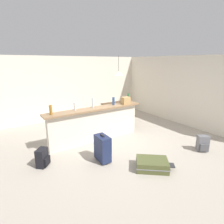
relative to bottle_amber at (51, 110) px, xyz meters
The scene contains 18 objects.
ground_plane 2.08m from the bottle_amber, 13.13° to the right, with size 13.00×13.00×0.05m, color #ADA393.
wall_back 3.15m from the bottle_amber, 57.63° to the left, with size 6.60×0.10×2.50m, color silver.
wall_right 4.74m from the bottle_amber, ahead, with size 0.10×6.00×2.50m, color silver.
partition_half_wall 1.41m from the bottle_amber, ahead, with size 2.80×0.20×0.95m, color silver.
bar_countertop 1.26m from the bottle_amber, ahead, with size 2.96×0.40×0.05m, color #93704C.
bottle_amber is the anchor object (origin of this frame).
bottle_white 0.67m from the bottle_amber, ahead, with size 0.07×0.07×0.22m, color silver.
bottle_clear 1.22m from the bottle_amber, ahead, with size 0.06×0.06×0.29m, color silver.
bottle_blue 1.91m from the bottle_amber, ahead, with size 0.07×0.07×0.24m, color #284C89.
bottle_green 2.50m from the bottle_amber, ahead, with size 0.07×0.07×0.30m, color #2D6B38.
grocery_bag 2.30m from the bottle_amber, ahead, with size 0.26×0.18×0.22m, color tan.
dining_table 3.04m from the bottle_amber, 20.42° to the left, with size 1.10×0.80×0.74m.
dining_chair_near_partition 2.84m from the bottle_amber, ahead, with size 0.45×0.45×0.93m.
pendant_lamp 3.17m from the bottle_amber, 21.54° to the left, with size 0.34×0.34×0.75m.
suitcase_flat_olive 2.75m from the bottle_amber, 52.87° to the right, with size 0.85×0.82×0.22m.
suitcase_upright_navy 1.62m from the bottle_amber, 54.72° to the right, with size 0.25×0.45×0.67m.
backpack_grey 4.03m from the bottle_amber, 33.33° to the right, with size 0.34×0.33×0.42m.
backpack_black 1.19m from the bottle_amber, 125.75° to the right, with size 0.34×0.34×0.42m.
Camera 1 is at (-2.87, -4.18, 2.29)m, focal length 29.66 mm.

